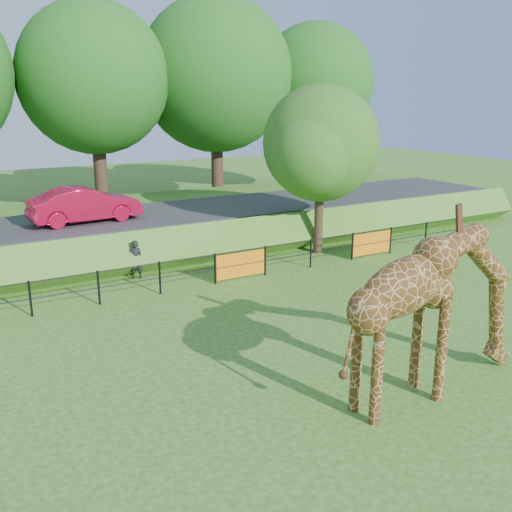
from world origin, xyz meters
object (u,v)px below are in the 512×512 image
at_px(visitor, 136,259).
at_px(car_red, 85,205).
at_px(tree_east, 322,148).
at_px(giraffe, 437,313).

bearing_deg(visitor, car_red, -59.71).
height_order(car_red, visitor, car_red).
distance_m(car_red, tree_east, 9.66).
height_order(giraffe, tree_east, tree_east).
bearing_deg(car_red, visitor, -172.75).
xyz_separation_m(car_red, visitor, (0.74, -3.71, -1.43)).
relative_size(car_red, tree_east, 0.64).
xyz_separation_m(giraffe, visitor, (-3.00, 11.01, -1.14)).
height_order(giraffe, visitor, giraffe).
distance_m(giraffe, tree_east, 11.91).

